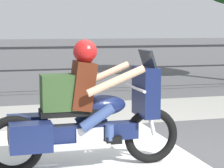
% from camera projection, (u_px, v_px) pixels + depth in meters
% --- Properties ---
extents(ground_plane, '(120.00, 120.00, 0.00)m').
position_uv_depth(ground_plane, '(167.00, 160.00, 5.74)').
color(ground_plane, '#4C4C4F').
extents(sidewalk_band, '(44.00, 2.40, 0.01)m').
position_uv_depth(sidewalk_band, '(103.00, 112.00, 8.98)').
color(sidewalk_band, '#99968E').
rests_on(sidewalk_band, ground).
extents(fence_railing, '(36.00, 0.05, 1.27)m').
position_uv_depth(fence_railing, '(81.00, 57.00, 10.93)').
color(fence_railing, black).
rests_on(fence_railing, ground).
extents(motorcycle, '(2.44, 0.76, 1.59)m').
position_uv_depth(motorcycle, '(84.00, 113.00, 5.31)').
color(motorcycle, black).
rests_on(motorcycle, ground).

